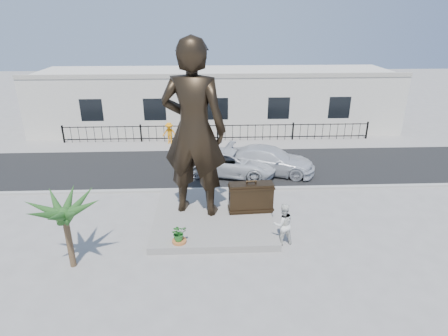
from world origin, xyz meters
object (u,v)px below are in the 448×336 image
object	(u,v)px
tourist	(283,224)
car_white	(232,162)
suitcase	(251,197)
statue	(194,130)

from	to	relation	value
tourist	car_white	xyz separation A→B (m)	(-1.59, 7.11, -0.16)
suitcase	tourist	distance (m)	2.40
tourist	suitcase	bearing A→B (deg)	-76.12
statue	car_white	world-z (taller)	statue
statue	car_white	xyz separation A→B (m)	(1.90, 4.75, -3.36)
statue	suitcase	xyz separation A→B (m)	(2.46, -0.19, -3.10)
suitcase	car_white	world-z (taller)	suitcase
suitcase	car_white	distance (m)	4.98
statue	suitcase	distance (m)	3.96
tourist	car_white	size ratio (longest dim) A/B	0.34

